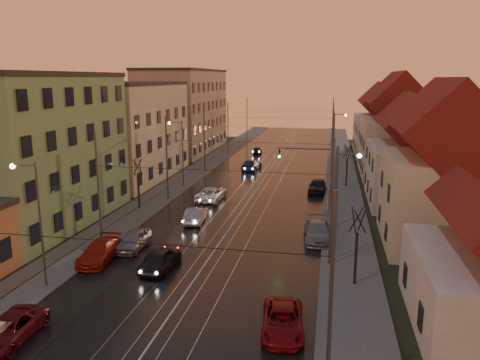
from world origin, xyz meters
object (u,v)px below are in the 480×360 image
Objects in this scene: street_lamp_0 at (35,213)px; parked_left_3 at (133,240)px; driving_car_1 at (195,215)px; parked_left_1 at (8,330)px; street_lamp_3 at (336,135)px; driving_car_3 at (252,165)px; driving_car_4 at (258,150)px; driving_car_2 at (211,194)px; parked_right_2 at (317,186)px; driving_car_0 at (160,258)px; traffic_light_mast at (325,175)px; parked_right_1 at (317,231)px; street_lamp_1 at (339,195)px; parked_left_2 at (99,252)px; street_lamp_2 at (180,147)px; parked_right_0 at (283,321)px.

street_lamp_0 is 9.00m from parked_left_3.
driving_car_1 reaches higher than parked_left_1.
street_lamp_3 reaches higher than driving_car_3.
driving_car_1 is 1.16× the size of driving_car_4.
driving_car_2 is at bearing 82.13° from parked_left_1.
driving_car_0 is at bearing -109.32° from parked_right_2.
traffic_light_mast is 1.37× the size of driving_car_2.
street_lamp_3 is 52.61m from parked_left_1.
driving_car_3 is at bearing 83.11° from parked_left_3.
street_lamp_1 is at bearing -74.99° from parked_right_1.
parked_left_2 is (1.50, 4.70, -4.18)m from street_lamp_0.
driving_car_1 is 21.06m from parked_left_1.
driving_car_0 is 10.71m from driving_car_1.
street_lamp_3 reaches higher than driving_car_0.
street_lamp_1 reaches higher than parked_right_1.
street_lamp_1 is at bearing 23.72° from street_lamp_0.
driving_car_4 is 44.09m from parked_right_1.
street_lamp_1 is at bearing 100.12° from driving_car_4.
street_lamp_2 reaches higher than parked_right_0.
driving_car_2 is at bearing -121.65° from street_lamp_3.
street_lamp_0 is 1.89× the size of parked_left_3.
traffic_light_mast is (17.10, 16.00, -0.29)m from street_lamp_0.
driving_car_4 is at bearing 100.41° from parked_right_1.
driving_car_0 is 11.22m from parked_right_0.
driving_car_2 is 27.17m from parked_right_0.
parked_right_2 reaches higher than parked_right_1.
street_lamp_0 is 1.75× the size of driving_car_0.
parked_right_1 is (10.18, -28.15, -0.00)m from driving_car_3.
parked_left_3 is 15.91m from parked_right_0.
parked_left_2 is at bearing 80.33° from driving_car_4.
parked_left_1 is at bearing -124.42° from traffic_light_mast.
parked_right_0 is (9.10, -6.56, -0.14)m from driving_car_0.
parked_left_1 is at bearing -139.22° from street_lamp_1.
driving_car_2 reaches higher than driving_car_4.
parked_left_1 is (-3.02, -60.60, 0.02)m from driving_car_4.
driving_car_0 is at bearing 88.05° from driving_car_1.
parked_left_3 is (-15.30, -0.57, -4.16)m from street_lamp_1.
street_lamp_3 is 1.89× the size of parked_left_3.
traffic_light_mast is at bearing 101.66° from driving_car_4.
parked_left_2 is 27.91m from parked_right_2.
driving_car_0 reaches higher than parked_left_2.
parked_right_2 is (11.03, 5.71, 0.05)m from driving_car_2.
parked_right_1 is 1.13× the size of parked_right_2.
street_lamp_1 is 1.55× the size of parked_right_1.
street_lamp_0 reaches higher than parked_right_0.
traffic_light_mast is 1.58× the size of parked_right_2.
street_lamp_0 is 1.74× the size of parked_right_0.
traffic_light_mast reaches higher than parked_left_2.
traffic_light_mast reaches higher than parked_right_1.
street_lamp_2 reaches higher than parked_right_2.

